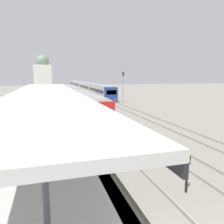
% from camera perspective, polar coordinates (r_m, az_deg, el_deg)
% --- Properties ---
extents(platform_canopy, '(4.00, 26.22, 3.03)m').
position_cam_1_polar(platform_canopy, '(15.60, -16.92, 4.88)').
color(platform_canopy, beige).
rests_on(platform_canopy, station_platform).
extents(person_on_platform, '(0.40, 0.40, 1.66)m').
position_cam_1_polar(person_on_platform, '(17.27, -13.11, -1.00)').
color(person_on_platform, '#2D2D33').
rests_on(person_on_platform, station_platform).
extents(train_near, '(2.56, 33.91, 3.05)m').
position_cam_1_polar(train_near, '(33.57, -9.97, 3.73)').
color(train_near, red).
rests_on(train_near, ground_plane).
extents(train_far, '(2.49, 64.79, 2.99)m').
position_cam_1_polar(train_far, '(72.13, -7.46, 6.72)').
color(train_far, navy).
rests_on(train_far, ground_plane).
extents(signal_post_near, '(0.20, 0.21, 1.64)m').
position_cam_1_polar(signal_post_near, '(10.02, 19.05, -14.07)').
color(signal_post_near, black).
rests_on(signal_post_near, ground_plane).
extents(signal_mast_far, '(0.28, 0.29, 5.68)m').
position_cam_1_polar(signal_mast_far, '(40.14, 2.93, 7.38)').
color(signal_mast_far, gray).
rests_on(signal_mast_far, ground_plane).
extents(distant_domed_building, '(4.27, 4.27, 10.17)m').
position_cam_1_polar(distant_domed_building, '(58.39, -17.58, 8.81)').
color(distant_domed_building, silver).
rests_on(distant_domed_building, ground_plane).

